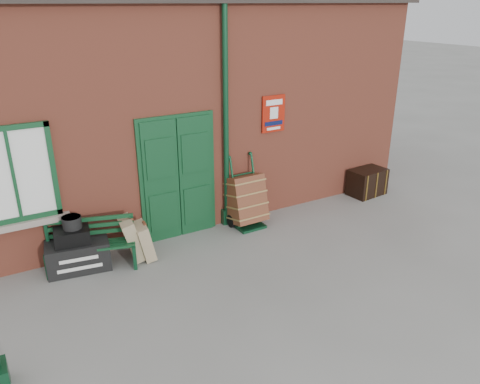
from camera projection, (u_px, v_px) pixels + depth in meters
ground at (233, 266)px, 7.69m from camera, size 80.00×80.00×0.00m
station_building at (151, 99)px, 9.68m from camera, size 10.30×4.30×4.36m
bench at (91, 243)px, 7.50m from camera, size 1.45×0.80×0.86m
houdini_trunk at (78, 255)px, 7.51m from camera, size 1.04×0.67×0.48m
strongbox at (72, 236)px, 7.35m from camera, size 0.58×0.46×0.24m
hatbox at (72, 222)px, 7.31m from camera, size 0.33×0.33×0.19m
suitcase_back at (132, 238)px, 7.79m from camera, size 0.42×0.54×0.74m
suitcase_front at (145, 241)px, 7.82m from camera, size 0.34×0.48×0.63m
porter_trolley at (246, 200)px, 8.91m from camera, size 0.67×0.72×1.35m
dark_trunk at (367, 182)px, 10.43m from camera, size 0.86×0.60×0.59m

